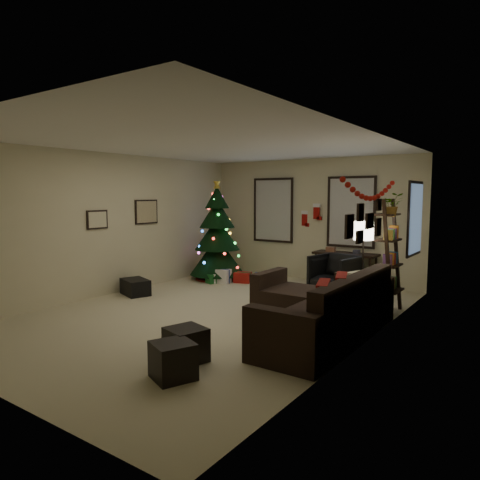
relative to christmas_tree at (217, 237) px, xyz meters
The scene contains 28 objects.
floor 3.08m from the christmas_tree, 53.29° to the right, with size 7.00×7.00×0.00m, color #C4BA94.
ceiling 3.41m from the christmas_tree, 53.29° to the right, with size 7.00×7.00×0.00m, color white.
wall_back 2.13m from the christmas_tree, 33.35° to the left, with size 5.00×5.00×0.00m, color beige.
wall_left 2.50m from the christmas_tree, 107.70° to the right, with size 7.00×7.00×0.00m, color beige.
wall_right 4.87m from the christmas_tree, 28.91° to the right, with size 7.00×7.00×0.00m, color beige.
window_back_left 1.50m from the christmas_tree, 54.50° to the left, with size 1.05×0.06×1.50m.
window_back_right 2.99m from the christmas_tree, 22.57° to the left, with size 1.05×0.06×1.50m.
window_right_wall 4.26m from the christmas_tree, ahead, with size 0.06×0.90×1.30m.
christmas_tree is the anchor object (origin of this frame).
presents 0.91m from the christmas_tree, ahead, with size 1.50×1.01×0.30m.
sofa 4.28m from the christmas_tree, 32.02° to the right, with size 1.94×2.81×0.88m.
pillow_red_a 5.00m from the christmas_tree, 37.47° to the right, with size 0.13×0.49×0.49m, color maroon.
pillow_red_b 4.68m from the christmas_tree, 32.00° to the right, with size 0.13×0.49×0.49m, color maroon.
pillow_cream 4.38m from the christmas_tree, 25.07° to the right, with size 0.12×0.42×0.42m, color beige.
ottoman_near 5.04m from the christmas_tree, 56.28° to the right, with size 0.41×0.41×0.39m, color black.
ottoman_far 5.52m from the christmas_tree, 56.98° to the right, with size 0.41×0.41×0.38m, color black.
desk 2.85m from the christmas_tree, 17.92° to the left, with size 1.32×0.47×0.71m.
desk_chair 2.81m from the christmas_tree, ahead, with size 0.73×0.69×0.75m, color black.
bookshelf 4.10m from the christmas_tree, ahead, with size 0.30×0.54×1.85m.
potted_plant 4.20m from the christmas_tree, ahead, with size 0.44×0.38×0.49m, color #4C4C4C.
floor_lamp 3.83m from the christmas_tree, 14.34° to the right, with size 0.31×0.31×1.49m.
art_map 1.73m from the christmas_tree, 116.76° to the right, with size 0.04×0.60×0.50m.
art_abstract 2.81m from the christmas_tree, 105.28° to the right, with size 0.04×0.45×0.35m.
gallery 4.91m from the christmas_tree, 29.78° to the right, with size 0.03×1.25×0.54m.
garland 4.84m from the christmas_tree, 27.22° to the right, with size 0.08×1.90×0.30m, color #A5140C, non-canonical shape.
stocking_left 2.04m from the christmas_tree, 36.02° to the left, with size 0.20×0.05×0.36m.
stocking_right 2.30m from the christmas_tree, 28.97° to the left, with size 0.20×0.05×0.36m.
storage_bin 2.33m from the christmas_tree, 98.20° to the right, with size 0.60×0.40×0.30m, color black.
Camera 1 is at (4.35, -5.48, 1.92)m, focal length 33.04 mm.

